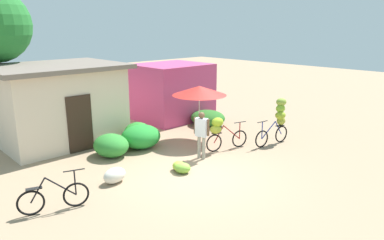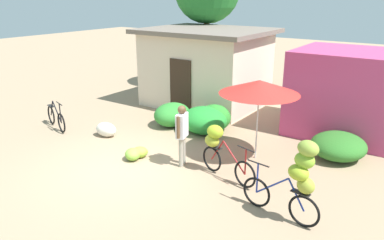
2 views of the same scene
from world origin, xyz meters
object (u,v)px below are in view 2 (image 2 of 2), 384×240
(produce_sack, at_px, (106,129))
(person_vendor, at_px, (182,130))
(bicycle_leftmost, at_px, (56,118))
(shop_pink, at_px, (349,93))
(bicycle_near_pile, at_px, (218,146))
(banana_pile_on_ground, at_px, (136,153))
(building_low, at_px, (206,67))
(bicycle_center_loaded, at_px, (298,175))
(market_umbrella, at_px, (259,87))

(produce_sack, relative_size, person_vendor, 0.44)
(bicycle_leftmost, xyz_separation_m, produce_sack, (1.89, 0.40, -0.13))
(shop_pink, bearing_deg, bicycle_near_pile, -110.75)
(bicycle_leftmost, xyz_separation_m, banana_pile_on_ground, (3.76, -0.31, -0.19))
(bicycle_near_pile, bearing_deg, bicycle_leftmost, -178.54)
(building_low, relative_size, bicycle_near_pile, 2.78)
(building_low, distance_m, bicycle_center_loaded, 8.30)
(bicycle_center_loaded, bearing_deg, market_umbrella, 129.49)
(market_umbrella, xyz_separation_m, bicycle_near_pile, (-0.33, -1.40, -1.20))
(bicycle_leftmost, relative_size, banana_pile_on_ground, 1.89)
(bicycle_near_pile, distance_m, produce_sack, 4.18)
(bicycle_near_pile, xyz_separation_m, produce_sack, (-4.14, 0.24, -0.53))
(banana_pile_on_ground, xyz_separation_m, produce_sack, (-1.87, 0.70, 0.07))
(bicycle_center_loaded, bearing_deg, produce_sack, 169.86)
(produce_sack, distance_m, person_vendor, 3.23)
(produce_sack, bearing_deg, market_umbrella, 14.46)
(shop_pink, xyz_separation_m, produce_sack, (-5.94, -4.51, -1.07))
(banana_pile_on_ground, relative_size, produce_sack, 1.19)
(produce_sack, bearing_deg, banana_pile_on_ground, -20.57)
(building_low, height_order, bicycle_leftmost, building_low)
(bicycle_center_loaded, relative_size, banana_pile_on_ground, 2.06)
(market_umbrella, distance_m, bicycle_center_loaded, 3.11)
(produce_sack, bearing_deg, building_low, 83.21)
(shop_pink, bearing_deg, person_vendor, -120.19)
(bicycle_leftmost, relative_size, bicycle_near_pile, 0.94)
(building_low, distance_m, bicycle_leftmost, 5.86)
(banana_pile_on_ground, distance_m, person_vendor, 1.54)
(banana_pile_on_ground, bearing_deg, bicycle_near_pile, 11.50)
(market_umbrella, height_order, banana_pile_on_ground, market_umbrella)
(market_umbrella, xyz_separation_m, produce_sack, (-4.47, -1.15, -1.73))
(market_umbrella, xyz_separation_m, bicycle_center_loaded, (1.89, -2.29, -0.94))
(market_umbrella, bearing_deg, shop_pink, 66.40)
(bicycle_near_pile, bearing_deg, person_vendor, -175.39)
(building_low, bearing_deg, shop_pink, -3.08)
(bicycle_center_loaded, bearing_deg, building_low, 134.28)
(bicycle_leftmost, relative_size, bicycle_center_loaded, 0.92)
(market_umbrella, relative_size, produce_sack, 3.04)
(bicycle_near_pile, height_order, person_vendor, person_vendor)
(building_low, distance_m, shop_pink, 5.38)
(bicycle_center_loaded, height_order, banana_pile_on_ground, bicycle_center_loaded)
(building_low, xyz_separation_m, shop_pink, (5.36, -0.29, -0.19))
(bicycle_leftmost, bearing_deg, building_low, 64.64)
(bicycle_center_loaded, distance_m, person_vendor, 3.33)
(market_umbrella, relative_size, bicycle_center_loaded, 1.24)
(building_low, distance_m, produce_sack, 4.99)
(banana_pile_on_ground, xyz_separation_m, person_vendor, (1.25, 0.38, 0.82))
(shop_pink, bearing_deg, market_umbrella, -113.60)
(person_vendor, bearing_deg, bicycle_leftmost, -179.17)
(bicycle_near_pile, bearing_deg, building_low, 125.28)
(shop_pink, bearing_deg, banana_pile_on_ground, -127.94)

